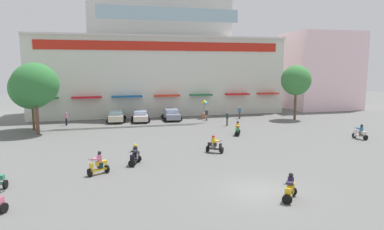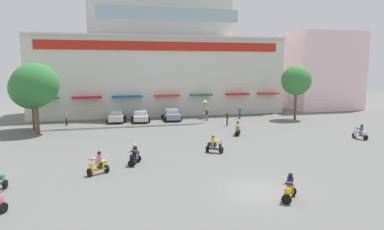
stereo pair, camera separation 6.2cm
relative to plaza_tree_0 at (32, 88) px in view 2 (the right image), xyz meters
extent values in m
plane|color=#5F605E|center=(15.84, -10.78, -4.66)|extent=(128.00, 128.00, 0.00)
cube|color=silver|center=(15.84, 11.28, 0.81)|extent=(35.90, 10.10, 10.93)
cube|color=silver|center=(15.84, 11.78, 10.32)|extent=(20.15, 9.09, 8.09)
cube|color=red|center=(15.84, 6.16, 5.03)|extent=(33.03, 0.12, 1.19)
cube|color=silver|center=(15.84, 6.12, 6.39)|extent=(35.90, 0.70, 0.24)
cube|color=#217738|center=(0.64, 5.67, -1.64)|extent=(2.86, 1.10, 0.20)
cube|color=red|center=(5.50, 5.67, -1.64)|extent=(3.75, 1.10, 0.20)
cube|color=#19528D|center=(10.63, 5.67, -1.64)|extent=(4.00, 1.10, 0.20)
cube|color=red|center=(16.05, 5.67, -1.64)|extent=(3.45, 1.10, 0.20)
cube|color=#25663D|center=(20.88, 5.67, -1.64)|extent=(3.07, 1.10, 0.20)
cube|color=red|center=(26.30, 5.67, -1.64)|extent=(3.43, 1.10, 0.20)
cube|color=red|center=(31.12, 5.67, -1.64)|extent=(3.15, 1.10, 0.20)
cube|color=#99B7C6|center=(15.84, 2.14, 8.70)|extent=(17.73, 0.08, 1.62)
cube|color=silver|center=(42.56, 9.83, 1.55)|extent=(11.10, 8.67, 12.42)
cylinder|color=brown|center=(0.00, 0.00, -3.15)|extent=(0.27, 0.27, 3.00)
ellipsoid|color=#368240|center=(0.00, 0.00, 0.01)|extent=(4.73, 4.89, 4.57)
cylinder|color=brown|center=(32.08, -0.29, -2.76)|extent=(0.32, 0.32, 3.80)
ellipsoid|color=#387A3B|center=(32.08, -0.29, 0.54)|extent=(3.98, 3.50, 3.90)
cylinder|color=brown|center=(0.80, -2.52, -2.90)|extent=(0.37, 0.37, 3.52)
ellipsoid|color=#307437|center=(0.80, -2.52, 0.52)|extent=(4.75, 4.07, 4.41)
cube|color=beige|center=(9.09, 3.69, -4.03)|extent=(2.17, 4.49, 0.72)
cube|color=#92BDD0|center=(9.09, 3.69, -3.44)|extent=(1.73, 2.30, 0.46)
cylinder|color=black|center=(8.31, 5.11, -4.36)|extent=(0.61, 0.22, 0.60)
cylinder|color=black|center=(10.10, 4.95, -4.36)|extent=(0.61, 0.22, 0.60)
cylinder|color=black|center=(8.08, 2.42, -4.36)|extent=(0.61, 0.22, 0.60)
cylinder|color=black|center=(9.87, 2.26, -4.36)|extent=(0.61, 0.22, 0.60)
cube|color=beige|center=(12.06, 3.03, -4.06)|extent=(2.11, 4.19, 0.65)
cube|color=#99B0D1|center=(12.06, 3.03, -3.50)|extent=(1.70, 2.15, 0.47)
cylinder|color=black|center=(11.27, 4.36, -4.36)|extent=(0.61, 0.21, 0.60)
cylinder|color=black|center=(13.05, 4.22, -4.36)|extent=(0.61, 0.21, 0.60)
cylinder|color=black|center=(11.07, 1.85, -4.36)|extent=(0.61, 0.21, 0.60)
cylinder|color=black|center=(12.85, 1.71, -4.36)|extent=(0.61, 0.21, 0.60)
cube|color=gray|center=(16.15, 3.36, -4.04)|extent=(2.01, 4.34, 0.68)
cube|color=#98ABC9|center=(16.15, 3.36, -3.46)|extent=(1.66, 2.20, 0.49)
cylinder|color=black|center=(15.30, 4.72, -4.36)|extent=(0.61, 0.19, 0.60)
cylinder|color=black|center=(17.12, 4.64, -4.36)|extent=(0.61, 0.19, 0.60)
cylinder|color=black|center=(15.18, 2.08, -4.36)|extent=(0.61, 0.19, 0.60)
cylinder|color=black|center=(17.00, 2.00, -4.36)|extent=(0.61, 0.19, 0.60)
cylinder|color=black|center=(31.46, -12.44, -4.40)|extent=(0.53, 0.21, 0.52)
cylinder|color=black|center=(31.64, -13.77, -4.40)|extent=(0.53, 0.21, 0.52)
cube|color=silver|center=(31.55, -13.10, -4.34)|extent=(0.44, 1.21, 0.10)
cube|color=silver|center=(31.59, -13.34, -3.97)|extent=(0.40, 0.78, 0.28)
cube|color=silver|center=(31.48, -12.57, -4.17)|extent=(0.34, 0.18, 0.67)
cylinder|color=black|center=(31.48, -12.54, -3.63)|extent=(0.52, 0.11, 0.04)
cube|color=brown|center=(31.57, -13.24, -4.09)|extent=(0.35, 0.32, 0.36)
cylinder|color=#316284|center=(31.57, -13.24, -3.66)|extent=(0.36, 0.36, 0.51)
sphere|color=black|center=(31.57, -13.24, -3.30)|extent=(0.25, 0.25, 0.25)
cube|color=#316284|center=(31.53, -12.94, -3.64)|extent=(0.40, 0.48, 0.10)
cylinder|color=black|center=(9.24, -17.14, -4.40)|extent=(0.53, 0.35, 0.52)
cylinder|color=black|center=(9.79, -15.95, -4.40)|extent=(0.53, 0.35, 0.52)
cube|color=black|center=(9.51, -16.55, -4.34)|extent=(0.74, 1.16, 0.10)
cube|color=black|center=(9.61, -16.33, -3.95)|extent=(0.58, 0.79, 0.28)
cube|color=black|center=(9.29, -17.02, -4.16)|extent=(0.35, 0.26, 0.69)
cylinder|color=black|center=(9.28, -17.05, -3.61)|extent=(0.49, 0.25, 0.04)
cube|color=gray|center=(9.57, -16.43, -4.07)|extent=(0.41, 0.39, 0.36)
cylinder|color=#23282E|center=(9.57, -16.43, -3.63)|extent=(0.42, 0.42, 0.51)
sphere|color=gold|center=(9.57, -16.43, -3.27)|extent=(0.25, 0.25, 0.25)
cube|color=#23282E|center=(9.45, -16.69, -3.61)|extent=(0.49, 0.54, 0.10)
cylinder|color=black|center=(2.56, -23.45, -4.40)|extent=(0.35, 0.53, 0.52)
cube|color=#DF648C|center=(2.45, -23.40, -4.17)|extent=(0.27, 0.35, 0.67)
cylinder|color=black|center=(2.47, -23.41, -3.63)|extent=(0.26, 0.48, 0.04)
cylinder|color=black|center=(16.39, -25.92, -4.40)|extent=(0.49, 0.45, 0.52)
cylinder|color=black|center=(17.26, -24.92, -4.40)|extent=(0.49, 0.45, 0.52)
cube|color=gold|center=(16.83, -25.42, -4.34)|extent=(0.98, 1.06, 0.10)
cube|color=gold|center=(16.99, -25.24, -3.98)|extent=(0.71, 0.75, 0.28)
cube|color=gold|center=(16.48, -25.82, -4.17)|extent=(0.33, 0.32, 0.67)
cylinder|color=black|center=(16.46, -25.84, -3.64)|extent=(0.42, 0.37, 0.04)
cube|color=#464A40|center=(16.92, -25.32, -4.10)|extent=(0.43, 0.42, 0.36)
cylinder|color=#2A213C|center=(16.92, -25.32, -3.67)|extent=(0.45, 0.45, 0.49)
sphere|color=black|center=(16.92, -25.32, -3.32)|extent=(0.25, 0.25, 0.25)
cube|color=#2A213C|center=(16.72, -25.54, -3.65)|extent=(0.55, 0.56, 0.10)
cylinder|color=black|center=(1.75, -19.70, -4.40)|extent=(0.21, 0.53, 0.52)
cylinder|color=black|center=(16.67, -15.06, -4.40)|extent=(0.44, 0.49, 0.52)
cylinder|color=black|center=(15.70, -14.28, -4.40)|extent=(0.44, 0.49, 0.52)
cube|color=black|center=(16.18, -14.67, -4.34)|extent=(1.02, 0.91, 0.10)
cube|color=black|center=(16.01, -14.53, -3.98)|extent=(0.73, 0.67, 0.28)
cube|color=black|center=(16.57, -14.98, -4.18)|extent=(0.31, 0.34, 0.66)
cylinder|color=black|center=(16.59, -15.00, -3.64)|extent=(0.36, 0.43, 0.04)
cube|color=#696556|center=(16.09, -14.59, -4.10)|extent=(0.42, 0.42, 0.36)
cylinder|color=gold|center=(16.09, -14.59, -3.68)|extent=(0.45, 0.45, 0.49)
sphere|color=red|center=(16.09, -14.59, -3.32)|extent=(0.25, 0.25, 0.25)
cube|color=gold|center=(16.30, -14.76, -3.65)|extent=(0.56, 0.54, 0.10)
cylinder|color=black|center=(20.44, -8.96, -4.40)|extent=(0.53, 0.35, 0.52)
cylinder|color=black|center=(21.01, -7.76, -4.40)|extent=(0.53, 0.35, 0.52)
cube|color=#307A48|center=(20.73, -8.36, -4.34)|extent=(0.76, 1.17, 0.10)
cube|color=#307A48|center=(20.83, -8.15, -3.99)|extent=(0.59, 0.80, 0.28)
cube|color=#307A48|center=(20.50, -8.84, -4.18)|extent=(0.35, 0.26, 0.65)
cylinder|color=black|center=(20.49, -8.86, -3.65)|extent=(0.48, 0.26, 0.04)
cube|color=black|center=(20.78, -8.24, -4.11)|extent=(0.41, 0.39, 0.36)
cylinder|color=gold|center=(20.78, -8.24, -3.68)|extent=(0.43, 0.43, 0.49)
sphere|color=black|center=(20.78, -8.24, -3.33)|extent=(0.25, 0.25, 0.25)
cube|color=gold|center=(20.66, -8.50, -3.66)|extent=(0.50, 0.54, 0.10)
cylinder|color=black|center=(6.42, -18.59, -4.40)|extent=(0.38, 0.52, 0.52)
cylinder|color=black|center=(7.51, -17.99, -4.40)|extent=(0.38, 0.52, 0.52)
cube|color=yellow|center=(6.97, -18.29, -4.34)|extent=(1.09, 0.78, 0.10)
cube|color=yellow|center=(7.16, -18.18, -3.92)|extent=(0.75, 0.60, 0.28)
cube|color=yellow|center=(6.53, -18.53, -4.14)|extent=(0.28, 0.35, 0.72)
cylinder|color=black|center=(6.51, -18.54, -3.58)|extent=(0.28, 0.47, 0.04)
cube|color=#13282D|center=(7.08, -18.23, -4.04)|extent=(0.40, 0.42, 0.36)
cylinder|color=pink|center=(7.08, -18.23, -3.59)|extent=(0.44, 0.44, 0.53)
sphere|color=black|center=(7.08, -18.23, -3.22)|extent=(0.25, 0.25, 0.25)
cube|color=pink|center=(6.84, -18.36, -3.57)|extent=(0.55, 0.51, 0.10)
cylinder|color=black|center=(3.19, 2.33, -4.22)|extent=(0.27, 0.27, 0.86)
cylinder|color=pink|center=(3.19, 2.33, -3.51)|extent=(0.44, 0.44, 0.57)
sphere|color=tan|center=(3.19, 2.33, -3.12)|extent=(0.21, 0.21, 0.21)
cylinder|color=#6C605D|center=(20.48, 1.72, -4.26)|extent=(0.27, 0.27, 0.79)
cylinder|color=#262F3D|center=(20.48, 1.72, -3.61)|extent=(0.43, 0.43, 0.53)
sphere|color=tan|center=(20.48, 1.72, -3.24)|extent=(0.21, 0.21, 0.21)
cylinder|color=#473B4D|center=(25.25, 2.16, -4.21)|extent=(0.33, 0.33, 0.90)
cylinder|color=#366783|center=(25.25, 2.16, -3.48)|extent=(0.52, 0.52, 0.55)
sphere|color=tan|center=(25.25, 2.16, -3.10)|extent=(0.21, 0.21, 0.21)
cylinder|color=#46503A|center=(21.69, -2.66, -4.21)|extent=(0.23, 0.23, 0.89)
cylinder|color=#263538|center=(21.69, -2.66, -3.50)|extent=(0.36, 0.36, 0.54)
sphere|color=tan|center=(21.69, -2.66, -3.12)|extent=(0.22, 0.22, 0.22)
cube|color=#986445|center=(20.68, 3.54, -4.28)|extent=(0.98, 1.08, 0.75)
cylinder|color=#4C4C4C|center=(20.68, 3.54, -3.31)|extent=(0.04, 0.04, 1.20)
sphere|color=#54D04D|center=(20.91, 3.58, -2.48)|extent=(0.34, 0.34, 0.34)
sphere|color=yellow|center=(20.81, 3.68, -2.37)|extent=(0.36, 0.36, 0.36)
sphere|color=#EC398D|center=(20.64, 3.83, -2.53)|extent=(0.32, 0.32, 0.32)
sphere|color=#3AA3DD|center=(20.58, 3.59, -2.59)|extent=(0.34, 0.34, 0.34)
sphere|color=yellow|center=(20.46, 3.40, -2.54)|extent=(0.28, 0.28, 0.28)
sphere|color=yellow|center=(20.60, 3.32, -2.40)|extent=(0.33, 0.33, 0.33)
sphere|color=#3CA9E5|center=(20.81, 3.28, -2.56)|extent=(0.37, 0.37, 0.37)
camera|label=1|loc=(7.31, -41.38, 2.44)|focal=32.84mm
camera|label=2|loc=(7.37, -41.40, 2.44)|focal=32.84mm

